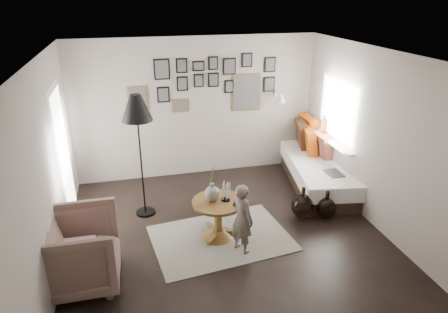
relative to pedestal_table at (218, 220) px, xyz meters
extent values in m
plane|color=black|center=(0.13, -0.14, -0.27)|extent=(4.80, 4.80, 0.00)
plane|color=#A2978D|center=(0.13, 2.26, 1.03)|extent=(4.50, 0.00, 4.50)
plane|color=#A2978D|center=(0.13, -2.54, 1.03)|extent=(4.50, 0.00, 4.50)
plane|color=#A2978D|center=(-2.12, -0.14, 1.03)|extent=(0.00, 4.80, 4.80)
plane|color=#A2978D|center=(2.38, -0.14, 1.03)|extent=(0.00, 4.80, 4.80)
plane|color=white|center=(0.13, -0.14, 2.33)|extent=(4.80, 4.80, 0.00)
plane|color=white|center=(-2.11, 1.06, 0.78)|extent=(0.00, 2.14, 2.14)
plane|color=white|center=(-2.11, 1.06, 0.78)|extent=(0.00, 1.88, 1.88)
plane|color=white|center=(-2.11, 1.06, 0.78)|extent=(0.00, 1.93, 1.93)
plane|color=white|center=(2.36, 1.06, 1.18)|extent=(0.00, 1.30, 1.30)
plane|color=white|center=(2.36, 1.06, 1.18)|extent=(0.00, 1.14, 1.14)
cube|color=white|center=(2.30, 1.06, 0.61)|extent=(0.15, 1.32, 0.04)
cylinder|color=#8C4C14|center=(2.30, 1.41, 0.77)|extent=(0.10, 0.10, 0.28)
cylinder|color=#8C4C14|center=(2.30, 1.58, 0.74)|extent=(0.08, 0.08, 0.22)
cube|color=brown|center=(-0.92, 2.25, 1.28)|extent=(0.35, 0.03, 0.45)
cube|color=black|center=(-0.92, 2.23, 1.28)|extent=(0.30, 0.01, 0.40)
cube|color=black|center=(-0.47, 2.25, 1.78)|extent=(0.28, 0.03, 0.36)
cube|color=black|center=(-0.47, 2.23, 1.78)|extent=(0.23, 0.01, 0.31)
cube|color=black|center=(-0.47, 2.25, 1.33)|extent=(0.22, 0.03, 0.28)
cube|color=black|center=(-0.47, 2.23, 1.33)|extent=(0.17, 0.01, 0.23)
cube|color=black|center=(-0.12, 2.25, 1.83)|extent=(0.20, 0.03, 0.26)
cube|color=black|center=(-0.12, 2.23, 1.83)|extent=(0.15, 0.01, 0.21)
cube|color=black|center=(-0.12, 2.25, 1.51)|extent=(0.20, 0.03, 0.26)
cube|color=black|center=(-0.12, 2.23, 1.51)|extent=(0.15, 0.01, 0.21)
cube|color=black|center=(0.18, 2.25, 1.81)|extent=(0.22, 0.03, 0.18)
cube|color=black|center=(0.18, 2.23, 1.81)|extent=(0.17, 0.01, 0.13)
cube|color=black|center=(0.18, 2.25, 1.55)|extent=(0.18, 0.03, 0.24)
cube|color=black|center=(0.18, 2.23, 1.55)|extent=(0.13, 0.01, 0.19)
cube|color=black|center=(0.45, 2.25, 1.85)|extent=(0.18, 0.03, 0.24)
cube|color=black|center=(0.45, 2.23, 1.85)|extent=(0.13, 0.01, 0.19)
cube|color=black|center=(0.45, 2.25, 1.55)|extent=(0.20, 0.03, 0.26)
cube|color=black|center=(0.45, 2.23, 1.55)|extent=(0.15, 0.01, 0.21)
cube|color=black|center=(0.75, 2.25, 1.78)|extent=(0.24, 0.03, 0.30)
cube|color=black|center=(0.75, 2.23, 1.78)|extent=(0.19, 0.01, 0.25)
cube|color=black|center=(0.75, 2.25, 1.41)|extent=(0.18, 0.03, 0.24)
cube|color=black|center=(0.75, 2.23, 1.41)|extent=(0.13, 0.01, 0.19)
cube|color=brown|center=(1.08, 2.25, 1.28)|extent=(0.55, 0.03, 0.70)
cube|color=black|center=(1.08, 2.23, 1.28)|extent=(0.50, 0.01, 0.65)
cube|color=black|center=(1.08, 2.25, 1.88)|extent=(0.20, 0.03, 0.26)
cube|color=black|center=(1.08, 2.23, 1.88)|extent=(0.15, 0.01, 0.21)
cube|color=black|center=(1.53, 2.25, 1.78)|extent=(0.22, 0.03, 0.28)
cube|color=black|center=(1.53, 2.23, 1.78)|extent=(0.17, 0.01, 0.23)
cube|color=black|center=(1.53, 2.25, 1.41)|extent=(0.22, 0.03, 0.28)
cube|color=black|center=(1.53, 2.23, 1.41)|extent=(0.17, 0.01, 0.23)
cube|color=brown|center=(-0.17, 2.25, 1.11)|extent=(0.30, 0.03, 0.24)
cube|color=black|center=(-0.17, 2.23, 1.11)|extent=(0.25, 0.01, 0.19)
cube|color=white|center=(1.68, 2.23, 1.23)|extent=(0.06, 0.04, 0.10)
cylinder|color=white|center=(1.68, 2.11, 1.25)|extent=(0.02, 0.24, 0.02)
cone|color=white|center=(1.68, 1.98, 1.19)|extent=(0.18, 0.18, 0.14)
cube|color=beige|center=(0.02, -0.07, -0.26)|extent=(2.08, 1.57, 0.01)
cone|color=brown|center=(0.00, 0.00, -0.22)|extent=(0.55, 0.55, 0.11)
cylinder|color=brown|center=(0.00, 0.00, 0.03)|extent=(0.12, 0.12, 0.43)
cylinder|color=brown|center=(0.00, 0.00, 0.29)|extent=(0.74, 0.74, 0.04)
ellipsoid|color=black|center=(-0.08, 0.02, 0.43)|extent=(0.21, 0.21, 0.23)
cylinder|color=black|center=(-0.08, 0.02, 0.57)|extent=(0.06, 0.06, 0.04)
cylinder|color=black|center=(0.11, 0.00, 0.32)|extent=(0.13, 0.13, 0.02)
cube|color=black|center=(2.13, 1.14, -0.15)|extent=(1.23, 2.23, 0.24)
cube|color=white|center=(2.13, 1.14, 0.10)|extent=(1.30, 2.29, 0.27)
cube|color=#C6490B|center=(2.15, 2.00, 0.51)|extent=(0.28, 0.63, 0.62)
cube|color=#371F11|center=(1.99, 1.89, 0.47)|extent=(0.39, 0.60, 0.55)
cube|color=maroon|center=(2.28, 1.71, 0.46)|extent=(0.31, 0.56, 0.53)
cube|color=#C6490B|center=(2.06, 1.56, 0.45)|extent=(0.35, 0.55, 0.51)
cube|color=maroon|center=(2.24, 1.36, 0.43)|extent=(0.25, 0.47, 0.46)
cube|color=black|center=(2.13, 0.59, 0.24)|extent=(0.24, 0.33, 0.02)
imported|color=brown|center=(-1.87, -0.56, 0.19)|extent=(1.01, 0.99, 0.91)
cube|color=silver|center=(-1.87, -0.51, 0.21)|extent=(0.43, 0.44, 0.19)
cylinder|color=black|center=(-0.99, 0.92, -0.25)|extent=(0.30, 0.30, 0.03)
cylinder|color=black|center=(-0.99, 0.92, 0.60)|extent=(0.03, 0.03, 1.74)
cone|color=black|center=(-0.99, 0.92, 1.49)|extent=(0.46, 0.46, 0.39)
cube|color=black|center=(-1.87, -0.65, -0.10)|extent=(0.22, 0.11, 0.29)
cube|color=silver|center=(-1.85, -0.67, -0.10)|extent=(0.22, 0.16, 0.29)
ellipsoid|color=black|center=(1.40, 0.20, -0.07)|extent=(0.35, 0.35, 0.40)
cylinder|color=black|center=(1.40, 0.20, 0.19)|extent=(0.06, 0.06, 0.12)
ellipsoid|color=black|center=(1.75, 0.08, -0.10)|extent=(0.30, 0.30, 0.35)
cylinder|color=black|center=(1.75, 0.08, 0.14)|extent=(0.06, 0.06, 0.12)
imported|color=#695B53|center=(0.23, -0.41, 0.24)|extent=(0.39, 0.44, 1.02)
camera|label=1|loc=(-1.12, -4.81, 3.07)|focal=32.00mm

